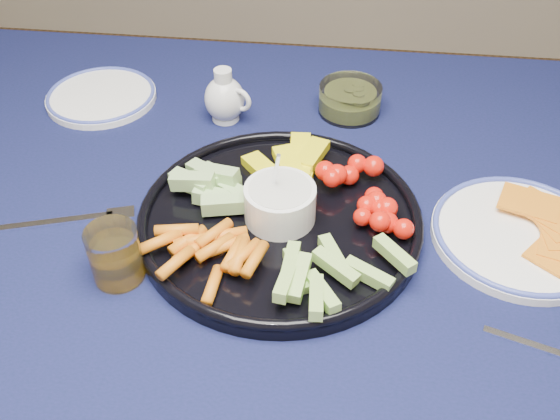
# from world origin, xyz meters

# --- Properties ---
(dining_table) EXTENTS (1.67, 1.07, 0.75)m
(dining_table) POSITION_xyz_m (0.00, 0.00, 0.66)
(dining_table) COLOR #482C18
(dining_table) RESTS_ON ground
(crudite_platter) EXTENTS (0.39, 0.39, 0.13)m
(crudite_platter) POSITION_xyz_m (0.10, -0.00, 0.77)
(crudite_platter) COLOR black
(crudite_platter) RESTS_ON dining_table
(creamer_pitcher) EXTENTS (0.08, 0.07, 0.09)m
(creamer_pitcher) POSITION_xyz_m (-0.02, 0.25, 0.79)
(creamer_pitcher) COLOR white
(creamer_pitcher) RESTS_ON dining_table
(pickle_bowl) EXTENTS (0.11, 0.11, 0.05)m
(pickle_bowl) POSITION_xyz_m (0.19, 0.30, 0.77)
(pickle_bowl) COLOR white
(pickle_bowl) RESTS_ON dining_table
(cheese_plate) EXTENTS (0.24, 0.24, 0.03)m
(cheese_plate) POSITION_xyz_m (0.43, 0.01, 0.76)
(cheese_plate) COLOR white
(cheese_plate) RESTS_ON dining_table
(juice_tumbler) EXTENTS (0.07, 0.07, 0.08)m
(juice_tumbler) POSITION_xyz_m (-0.09, -0.12, 0.78)
(juice_tumbler) COLOR white
(juice_tumbler) RESTS_ON dining_table
(fork_left) EXTENTS (0.18, 0.07, 0.00)m
(fork_left) POSITION_xyz_m (-0.18, -0.03, 0.75)
(fork_left) COLOR white
(fork_left) RESTS_ON dining_table
(side_plate_extra) EXTENTS (0.19, 0.19, 0.02)m
(side_plate_extra) POSITION_xyz_m (-0.26, 0.29, 0.75)
(side_plate_extra) COLOR white
(side_plate_extra) RESTS_ON dining_table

